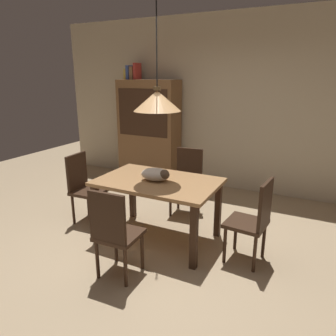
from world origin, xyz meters
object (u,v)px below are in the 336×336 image
cat_sleeping (156,174)px  book_blue_wide (131,72)px  chair_near_front (114,231)px  chair_right_side (254,218)px  dining_table (158,188)px  hutch_bookcase (149,134)px  book_red_tall (137,71)px  pendant_lamp (157,101)px  chair_far_back (187,178)px  book_yellow_short (128,74)px  book_brown_thick (134,73)px  chair_left_side (84,185)px

cat_sleeping → book_blue_wide: (-1.56, 1.92, 1.14)m
chair_near_front → chair_right_side: size_ratio=1.00×
cat_sleeping → book_blue_wide: book_blue_wide is taller
dining_table → hutch_bookcase: 2.26m
book_blue_wide → book_red_tall: 0.14m
dining_table → chair_right_side: (1.13, -0.01, -0.14)m
dining_table → hutch_bookcase: size_ratio=0.76×
cat_sleeping → pendant_lamp: 0.84m
chair_far_back → chair_near_front: bearing=-89.7°
chair_right_side → book_red_tall: (-2.56, 1.90, 1.48)m
hutch_bookcase → book_red_tall: bearing=179.6°
book_red_tall → dining_table: bearing=-53.0°
pendant_lamp → book_yellow_short: pendant_lamp is taller
chair_far_back → book_blue_wide: bearing=147.0°
dining_table → chair_near_front: chair_near_front is taller
chair_near_front → book_blue_wide: size_ratio=3.88×
dining_table → book_brown_thick: size_ratio=5.83×
book_yellow_short → book_blue_wide: (0.06, 0.00, 0.03)m
cat_sleeping → book_yellow_short: size_ratio=1.98×
chair_far_back → hutch_bookcase: hutch_bookcase is taller
cat_sleeping → book_blue_wide: size_ratio=1.65×
chair_left_side → book_brown_thick: (-0.37, 1.90, 1.45)m
chair_left_side → book_blue_wide: bearing=103.1°
book_yellow_short → book_brown_thick: bearing=0.0°
hutch_bookcase → book_yellow_short: book_yellow_short is taller
cat_sleeping → book_red_tall: (-1.42, 1.92, 1.16)m
chair_far_back → pendant_lamp: (0.01, -0.88, 1.15)m
book_brown_thick → chair_near_front: bearing=-61.6°
cat_sleeping → book_brown_thick: (-1.49, 1.92, 1.13)m
chair_far_back → book_red_tall: book_red_tall is taller
cat_sleeping → book_brown_thick: 2.68m
dining_table → hutch_bookcase: bearing=122.5°
chair_far_back → cat_sleeping: chair_far_back is taller
pendant_lamp → book_brown_thick: size_ratio=5.42×
hutch_bookcase → book_yellow_short: size_ratio=9.25×
chair_left_side → book_blue_wide: (-0.44, 1.90, 1.46)m
hutch_bookcase → book_blue_wide: book_blue_wide is taller
chair_right_side → hutch_bookcase: (-2.33, 1.90, 0.38)m
pendant_lamp → book_blue_wide: size_ratio=5.42×
chair_near_front → chair_far_back: (-0.01, 1.76, 0.00)m
dining_table → book_red_tall: bearing=127.0°
hutch_bookcase → book_yellow_short: 1.13m
chair_near_front → pendant_lamp: pendant_lamp is taller
chair_near_front → book_red_tall: bearing=117.3°
book_red_tall → book_blue_wide: bearing=180.0°
chair_right_side → book_blue_wide: (-2.70, 1.90, 1.46)m
chair_left_side → book_yellow_short: (-0.51, 1.90, 1.43)m
pendant_lamp → book_brown_thick: 2.43m
dining_table → chair_right_side: size_ratio=1.51×
book_yellow_short → chair_right_side: bearing=-34.5°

